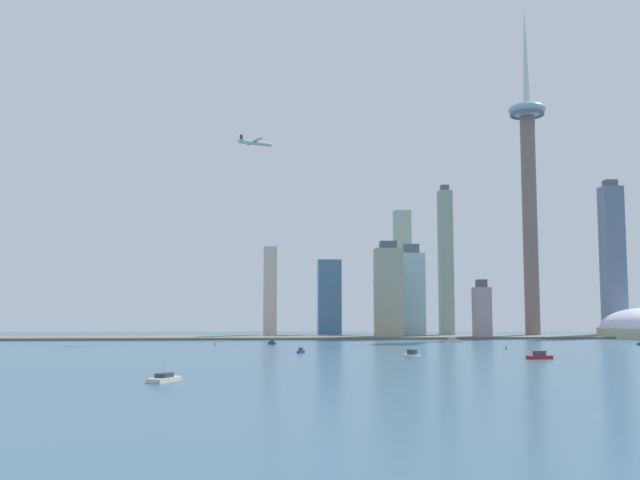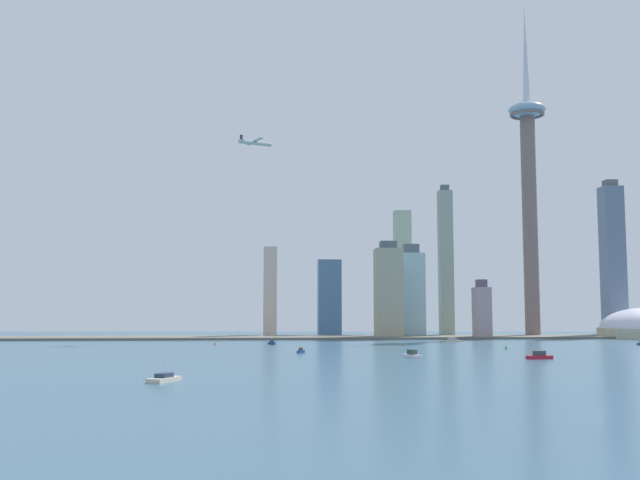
% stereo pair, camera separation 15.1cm
% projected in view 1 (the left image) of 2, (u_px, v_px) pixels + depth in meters
% --- Properties ---
extents(ground_plane, '(6000.00, 6000.00, 0.00)m').
position_uv_depth(ground_plane, '(600.00, 412.00, 202.33)').
color(ground_plane, '#385E76').
extents(waterfront_pier, '(769.17, 75.85, 2.35)m').
position_uv_depth(waterfront_pier, '(353.00, 337.00, 748.42)').
color(waterfront_pier, '#68665A').
rests_on(waterfront_pier, ground).
extents(observation_tower, '(40.14, 40.14, 369.82)m').
position_uv_depth(observation_tower, '(529.00, 176.00, 804.99)').
color(observation_tower, '#7B645F').
rests_on(observation_tower, ground).
extents(skyscraper_0, '(25.85, 18.37, 84.51)m').
position_uv_depth(skyscraper_0, '(329.00, 298.00, 819.87)').
color(skyscraper_0, '#476D93').
rests_on(skyscraper_0, ground).
extents(skyscraper_1, '(27.25, 23.38, 99.14)m').
position_uv_depth(skyscraper_1, '(388.00, 292.00, 754.49)').
color(skyscraper_1, '#A4A185').
rests_on(skyscraper_1, ground).
extents(skyscraper_2, '(18.94, 16.41, 144.49)m').
position_uv_depth(skyscraper_2, '(403.00, 273.00, 858.53)').
color(skyscraper_2, '#AABBA2').
rests_on(skyscraper_2, ground).
extents(skyscraper_3, '(21.83, 20.63, 173.62)m').
position_uv_depth(skyscraper_3, '(613.00, 260.00, 818.13)').
color(skyscraper_3, slate).
rests_on(skyscraper_3, ground).
extents(skyscraper_4, '(14.38, 16.62, 96.86)m').
position_uv_depth(skyscraper_4, '(270.00, 292.00, 796.66)').
color(skyscraper_4, beige).
rests_on(skyscraper_4, ground).
extents(skyscraper_5, '(15.60, 17.82, 59.26)m').
position_uv_depth(skyscraper_5, '(482.00, 311.00, 740.39)').
color(skyscraper_5, '#A58E93').
rests_on(skyscraper_5, ground).
extents(skyscraper_6, '(26.16, 21.57, 98.90)m').
position_uv_depth(skyscraper_6, '(411.00, 293.00, 785.81)').
color(skyscraper_6, '#9DC4CF').
rests_on(skyscraper_6, ground).
extents(skyscraper_7, '(14.48, 12.68, 164.95)m').
position_uv_depth(skyscraper_7, '(446.00, 262.00, 799.98)').
color(skyscraper_7, '#92A18F').
rests_on(skyscraper_7, ground).
extents(boat_0, '(12.55, 17.69, 7.47)m').
position_uv_depth(boat_0, '(164.00, 379.00, 289.25)').
color(boat_0, beige).
rests_on(boat_0, ground).
extents(boat_1, '(17.35, 9.82, 8.39)m').
position_uv_depth(boat_1, '(452.00, 340.00, 660.59)').
color(boat_1, beige).
rests_on(boat_1, ground).
extents(boat_2, '(6.23, 10.73, 8.68)m').
position_uv_depth(boat_2, '(272.00, 343.00, 614.18)').
color(boat_2, navy).
rests_on(boat_2, ground).
extents(boat_4, '(5.61, 6.84, 8.28)m').
position_uv_depth(boat_4, '(301.00, 351.00, 487.69)').
color(boat_4, navy).
rests_on(boat_4, ground).
extents(boat_5, '(9.26, 16.41, 4.84)m').
position_uv_depth(boat_5, '(412.00, 355.00, 439.11)').
color(boat_5, white).
rests_on(boat_5, ground).
extents(boat_6, '(15.78, 8.45, 9.61)m').
position_uv_depth(boat_6, '(540.00, 356.00, 427.26)').
color(boat_6, red).
rests_on(boat_6, ground).
extents(channel_buoy_0, '(1.90, 1.90, 2.90)m').
position_uv_depth(channel_buoy_0, '(506.00, 347.00, 539.12)').
color(channel_buoy_0, green).
rests_on(channel_buoy_0, ground).
extents(channel_buoy_1, '(1.83, 1.83, 2.69)m').
position_uv_depth(channel_buoy_1, '(215.00, 343.00, 606.78)').
color(channel_buoy_1, '#E54C19').
rests_on(channel_buoy_1, ground).
extents(airplane, '(33.99, 33.83, 8.72)m').
position_uv_depth(airplane, '(255.00, 143.00, 732.55)').
color(airplane, '#ADC3BA').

